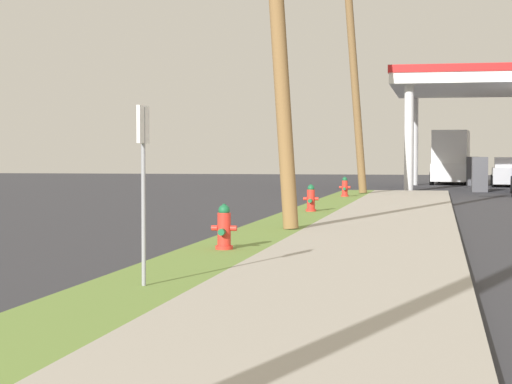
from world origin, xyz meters
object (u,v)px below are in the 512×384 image
object	(u,v)px
fire_hydrant_third	(311,200)
street_sign_post	(143,157)
fire_hydrant_fourth	(345,188)
car_silver_by_near_pump	(510,173)
utility_pole_background	(353,65)
fire_hydrant_second	(224,230)
truck_white_at_forecourt	(452,159)

from	to	relation	value
fire_hydrant_third	street_sign_post	world-z (taller)	street_sign_post
fire_hydrant_third	fire_hydrant_fourth	distance (m)	9.45
car_silver_by_near_pump	fire_hydrant_third	bearing A→B (deg)	-105.35
utility_pole_background	fire_hydrant_second	bearing A→B (deg)	-89.96
street_sign_post	truck_white_at_forecourt	xyz separation A→B (m)	(4.15, 45.02, -0.15)
utility_pole_background	fire_hydrant_fourth	bearing A→B (deg)	-90.10
fire_hydrant_fourth	truck_white_at_forecourt	bearing A→B (deg)	78.52
fire_hydrant_fourth	utility_pole_background	world-z (taller)	utility_pole_background
fire_hydrant_third	utility_pole_background	size ratio (longest dim) A/B	0.07
truck_white_at_forecourt	car_silver_by_near_pump	bearing A→B (deg)	-51.83
utility_pole_background	truck_white_at_forecourt	xyz separation A→B (m)	(4.20, 17.44, -3.89)
fire_hydrant_third	truck_white_at_forecourt	bearing A→B (deg)	82.08
fire_hydrant_third	utility_pole_background	bearing A→B (deg)	90.02
fire_hydrant_fourth	truck_white_at_forecourt	size ratio (longest dim) A/B	0.11
fire_hydrant_third	street_sign_post	xyz separation A→B (m)	(0.05, -14.84, 1.19)
fire_hydrant_fourth	truck_white_at_forecourt	xyz separation A→B (m)	(4.21, 20.73, 1.04)
street_sign_post	car_silver_by_near_pump	distance (m)	41.80
fire_hydrant_third	fire_hydrant_fourth	bearing A→B (deg)	90.06
fire_hydrant_second	utility_pole_background	size ratio (longest dim) A/B	0.07
fire_hydrant_second	fire_hydrant_fourth	xyz separation A→B (m)	(-0.02, 19.99, 0.00)
street_sign_post	fire_hydrant_third	bearing A→B (deg)	90.20
utility_pole_background	street_sign_post	size ratio (longest dim) A/B	4.88
fire_hydrant_second	truck_white_at_forecourt	bearing A→B (deg)	84.13
fire_hydrant_fourth	truck_white_at_forecourt	distance (m)	21.18
fire_hydrant_third	truck_white_at_forecourt	distance (m)	30.49
fire_hydrant_fourth	utility_pole_background	xyz separation A→B (m)	(0.01, 3.29, 4.94)
truck_white_at_forecourt	utility_pole_background	bearing A→B (deg)	-103.56
fire_hydrant_third	street_sign_post	distance (m)	14.89
truck_white_at_forecourt	fire_hydrant_second	bearing A→B (deg)	-95.87
fire_hydrant_third	utility_pole_background	distance (m)	13.67
street_sign_post	truck_white_at_forecourt	distance (m)	45.21
fire_hydrant_fourth	car_silver_by_near_pump	distance (m)	18.37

